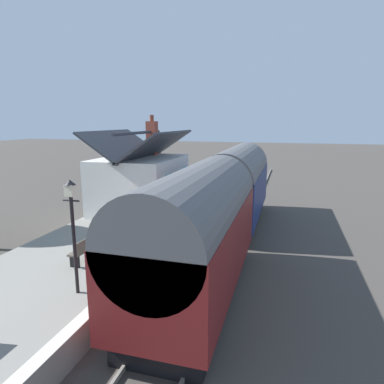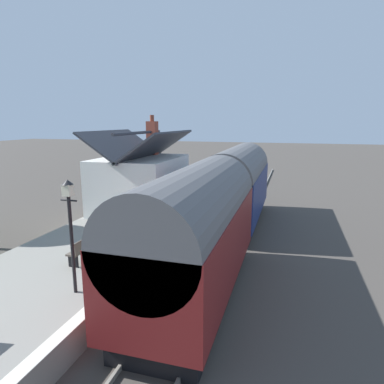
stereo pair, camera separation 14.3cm
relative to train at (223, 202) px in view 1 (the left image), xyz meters
The scene contains 13 objects.
ground_plane 2.52m from the train, 47.85° to the left, with size 160.00×160.00×0.00m, color #423D38.
platform 5.05m from the train, 80.07° to the left, with size 32.00×5.49×0.82m, color gray.
platform_edge_coping 2.63m from the train, 68.63° to the left, with size 32.00×0.36×0.02m, color beige.
rail_near 2.40m from the train, 41.60° to the right, with size 52.00×0.08×0.14m, color gray.
rail_far 2.40m from the train, 41.45° to the left, with size 52.00×0.08×0.14m, color gray.
train is the anchor object (origin of this frame).
station_building 5.81m from the train, 62.27° to the left, with size 5.71×4.27×5.23m.
bench_by_lamp 9.30m from the train, 25.85° to the left, with size 1.40×0.45×0.88m.
bench_platform_end 6.11m from the train, 138.36° to the left, with size 1.40×0.44×0.88m.
planter_bench_right 4.38m from the train, 119.00° to the left, with size 0.53×0.53×0.86m.
planter_edge_near 10.42m from the train, 34.36° to the left, with size 0.41×0.41×0.68m.
planter_by_door 5.56m from the train, 147.93° to the left, with size 1.00×0.32×0.64m.
lamp_post_platform 7.25m from the train, 155.60° to the left, with size 0.32×0.50×3.32m.
Camera 1 is at (-15.11, -3.60, 5.68)m, focal length 31.68 mm.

